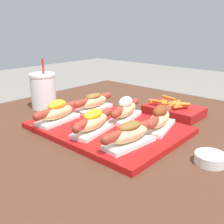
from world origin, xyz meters
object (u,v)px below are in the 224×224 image
(hot_dog_3, at_px, (94,102))
(hot_dog_4, at_px, (126,109))
(hot_dog_0, at_px, (58,112))
(serving_tray, at_px, (108,128))
(fries_basket, at_px, (173,110))
(drink_cup, at_px, (43,91))
(sauce_bowl, at_px, (211,158))
(hot_dog_2, at_px, (130,134))
(hot_dog_1, at_px, (93,122))
(hot_dog_5, at_px, (160,118))

(hot_dog_3, distance_m, hot_dog_4, 0.15)
(hot_dog_0, bearing_deg, serving_tray, 30.00)
(hot_dog_0, relative_size, fries_basket, 0.95)
(drink_cup, bearing_deg, fries_basket, 31.34)
(hot_dog_0, height_order, sauce_bowl, hot_dog_0)
(serving_tray, distance_m, sauce_bowl, 0.33)
(fries_basket, bearing_deg, serving_tray, -106.37)
(hot_dog_2, bearing_deg, drink_cup, 171.29)
(drink_cup, bearing_deg, hot_dog_2, -8.71)
(sauce_bowl, bearing_deg, serving_tray, -177.95)
(hot_dog_0, xyz_separation_m, drink_cup, (-0.22, 0.09, 0.02))
(hot_dog_0, bearing_deg, fries_basket, 57.71)
(hot_dog_2, height_order, fries_basket, hot_dog_2)
(hot_dog_4, bearing_deg, hot_dog_1, -89.11)
(hot_dog_1, distance_m, hot_dog_4, 0.16)
(hot_dog_0, relative_size, hot_dog_5, 1.02)
(hot_dog_0, height_order, drink_cup, drink_cup)
(fries_basket, bearing_deg, hot_dog_0, -122.29)
(hot_dog_5, xyz_separation_m, drink_cup, (-0.51, -0.08, 0.02))
(serving_tray, distance_m, hot_dog_1, 0.08)
(serving_tray, height_order, sauce_bowl, sauce_bowl)
(hot_dog_2, bearing_deg, hot_dog_3, 152.07)
(hot_dog_0, bearing_deg, sauce_bowl, 11.43)
(hot_dog_0, bearing_deg, hot_dog_3, 90.52)
(hot_dog_2, relative_size, hot_dog_4, 1.02)
(hot_dog_1, height_order, hot_dog_5, hot_dog_5)
(hot_dog_0, bearing_deg, hot_dog_4, 48.02)
(hot_dog_0, relative_size, drink_cup, 0.96)
(sauce_bowl, relative_size, drink_cup, 0.38)
(serving_tray, bearing_deg, drink_cup, 178.99)
(hot_dog_1, xyz_separation_m, hot_dog_3, (-0.16, 0.16, -0.00))
(hot_dog_2, bearing_deg, fries_basket, 100.09)
(hot_dog_1, height_order, hot_dog_3, hot_dog_1)
(hot_dog_2, relative_size, sauce_bowl, 2.55)
(hot_dog_1, distance_m, drink_cup, 0.38)
(hot_dog_2, height_order, drink_cup, drink_cup)
(hot_dog_2, distance_m, hot_dog_4, 0.21)
(hot_dog_3, bearing_deg, hot_dog_0, -89.48)
(drink_cup, bearing_deg, hot_dog_4, 11.90)
(hot_dog_0, relative_size, hot_dog_1, 1.01)
(hot_dog_0, relative_size, hot_dog_3, 1.00)
(serving_tray, relative_size, hot_dog_0, 2.36)
(hot_dog_2, xyz_separation_m, hot_dog_4, (-0.14, 0.16, 0.00))
(hot_dog_1, bearing_deg, drink_cup, 168.06)
(hot_dog_5, xyz_separation_m, sauce_bowl, (0.19, -0.07, -0.04))
(serving_tray, bearing_deg, hot_dog_4, 86.80)
(drink_cup, distance_m, fries_basket, 0.52)
(hot_dog_4, xyz_separation_m, sauce_bowl, (0.33, -0.07, -0.04))
(hot_dog_5, distance_m, fries_basket, 0.21)
(serving_tray, xyz_separation_m, hot_dog_2, (0.14, -0.07, 0.04))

